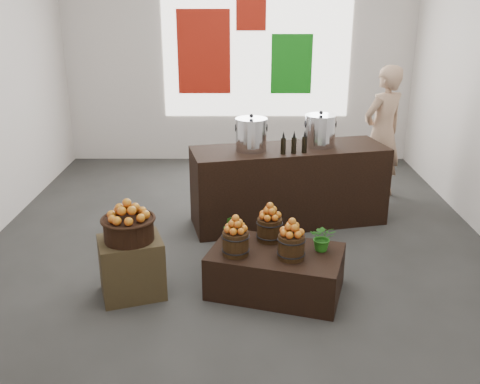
{
  "coord_description": "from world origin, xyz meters",
  "views": [
    {
      "loc": [
        0.04,
        -5.89,
        2.77
      ],
      "look_at": [
        0.03,
        -0.4,
        0.77
      ],
      "focal_mm": 40.0,
      "sensor_mm": 36.0,
      "label": 1
    }
  ],
  "objects_px": {
    "stock_pot_center": "(320,131)",
    "stock_pot_left": "(251,135)",
    "shopper": "(382,133)",
    "counter": "(289,186)",
    "crate": "(132,267)",
    "wicker_basket": "(129,229)",
    "display_table": "(276,271)"
  },
  "relations": [
    {
      "from": "crate",
      "to": "display_table",
      "type": "distance_m",
      "value": 1.42
    },
    {
      "from": "wicker_basket",
      "to": "stock_pot_left",
      "type": "distance_m",
      "value": 2.14
    },
    {
      "from": "crate",
      "to": "shopper",
      "type": "xyz_separation_m",
      "value": [
        3.08,
        2.79,
        0.66
      ]
    },
    {
      "from": "counter",
      "to": "stock_pot_left",
      "type": "distance_m",
      "value": 0.85
    },
    {
      "from": "stock_pot_left",
      "to": "counter",
      "type": "bearing_deg",
      "value": 13.06
    },
    {
      "from": "stock_pot_center",
      "to": "shopper",
      "type": "xyz_separation_m",
      "value": [
        1.02,
        0.88,
        -0.23
      ]
    },
    {
      "from": "crate",
      "to": "wicker_basket",
      "type": "xyz_separation_m",
      "value": [
        0.0,
        0.0,
        0.4
      ]
    },
    {
      "from": "wicker_basket",
      "to": "shopper",
      "type": "height_order",
      "value": "shopper"
    },
    {
      "from": "wicker_basket",
      "to": "stock_pot_center",
      "type": "height_order",
      "value": "stock_pot_center"
    },
    {
      "from": "display_table",
      "to": "counter",
      "type": "height_order",
      "value": "counter"
    },
    {
      "from": "shopper",
      "to": "counter",
      "type": "bearing_deg",
      "value": 2.32
    },
    {
      "from": "stock_pot_center",
      "to": "stock_pot_left",
      "type": "bearing_deg",
      "value": -166.94
    },
    {
      "from": "wicker_basket",
      "to": "crate",
      "type": "bearing_deg",
      "value": 0.0
    },
    {
      "from": "crate",
      "to": "counter",
      "type": "distance_m",
      "value": 2.49
    },
    {
      "from": "display_table",
      "to": "counter",
      "type": "xyz_separation_m",
      "value": [
        0.27,
        1.76,
        0.28
      ]
    },
    {
      "from": "stock_pot_left",
      "to": "shopper",
      "type": "xyz_separation_m",
      "value": [
        1.89,
        1.08,
        -0.23
      ]
    },
    {
      "from": "crate",
      "to": "shopper",
      "type": "distance_m",
      "value": 4.21
    },
    {
      "from": "crate",
      "to": "counter",
      "type": "height_order",
      "value": "counter"
    },
    {
      "from": "stock_pot_center",
      "to": "wicker_basket",
      "type": "bearing_deg",
      "value": -137.07
    },
    {
      "from": "counter",
      "to": "display_table",
      "type": "bearing_deg",
      "value": -111.67
    },
    {
      "from": "wicker_basket",
      "to": "display_table",
      "type": "bearing_deg",
      "value": 2.67
    },
    {
      "from": "crate",
      "to": "wicker_basket",
      "type": "relative_size",
      "value": 1.25
    },
    {
      "from": "stock_pot_left",
      "to": "shopper",
      "type": "bearing_deg",
      "value": 29.74
    },
    {
      "from": "crate",
      "to": "stock_pot_center",
      "type": "distance_m",
      "value": 2.95
    },
    {
      "from": "counter",
      "to": "shopper",
      "type": "bearing_deg",
      "value": 21.53
    },
    {
      "from": "crate",
      "to": "stock_pot_left",
      "type": "relative_size",
      "value": 1.56
    },
    {
      "from": "counter",
      "to": "stock_pot_left",
      "type": "xyz_separation_m",
      "value": [
        -0.49,
        -0.11,
        0.69
      ]
    },
    {
      "from": "stock_pot_left",
      "to": "stock_pot_center",
      "type": "bearing_deg",
      "value": 13.06
    },
    {
      "from": "stock_pot_center",
      "to": "shopper",
      "type": "distance_m",
      "value": 1.37
    },
    {
      "from": "stock_pot_left",
      "to": "stock_pot_center",
      "type": "relative_size",
      "value": 1.0
    },
    {
      "from": "display_table",
      "to": "shopper",
      "type": "relative_size",
      "value": 0.66
    },
    {
      "from": "crate",
      "to": "counter",
      "type": "relative_size",
      "value": 0.24
    }
  ]
}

